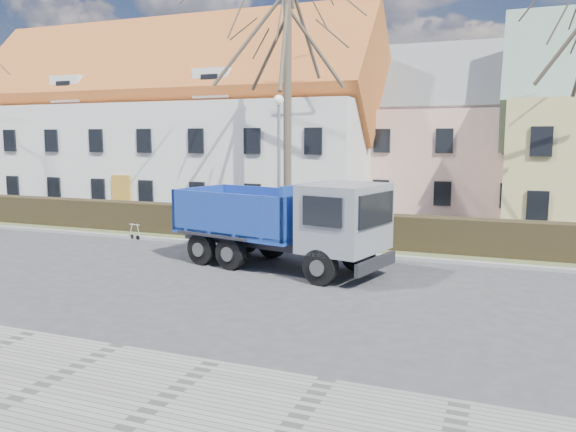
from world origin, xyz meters
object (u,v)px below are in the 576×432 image
at_px(cart_frame, 131,230).
at_px(parked_car_a, 241,210).
at_px(dump_truck, 272,222).
at_px(streetlight, 279,167).

bearing_deg(cart_frame, parked_car_a, 71.54).
bearing_deg(parked_car_a, dump_truck, -139.20).
relative_size(cart_frame, parked_car_a, 0.22).
xyz_separation_m(dump_truck, streetlight, (-1.85, 5.09, 1.56)).
bearing_deg(parked_car_a, streetlight, -126.81).
xyz_separation_m(cart_frame, parked_car_a, (2.10, 6.28, 0.24)).
bearing_deg(dump_truck, parked_car_a, 135.54).
distance_m(streetlight, cart_frame, 6.84).
xyz_separation_m(dump_truck, cart_frame, (-7.62, 2.57, -1.13)).
bearing_deg(streetlight, dump_truck, -70.03).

